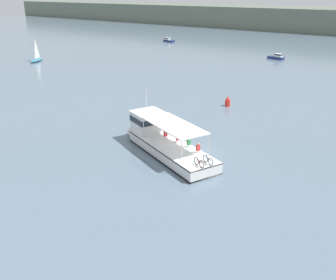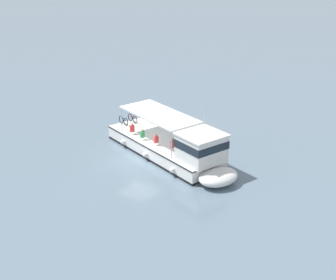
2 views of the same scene
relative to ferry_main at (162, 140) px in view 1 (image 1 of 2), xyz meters
name	(u,v)px [view 1 (image 1 of 2)]	position (x,y,z in m)	size (l,w,h in m)	color
ground_plane	(192,151)	(2.40, 1.51, -1.02)	(400.00, 400.00, 0.00)	slate
ferry_main	(162,140)	(0.00, 0.00, 0.00)	(12.98, 7.35, 5.32)	white
motorboat_far_left	(168,40)	(-49.84, 64.54, -0.47)	(3.70, 1.61, 1.26)	navy
sailboat_horizon_east	(36,59)	(-51.60, 20.78, -0.47)	(3.51, 4.89, 5.40)	teal
motorboat_horizon_west	(277,57)	(-12.14, 55.43, -0.47)	(3.74, 1.78, 1.26)	navy
channel_buoy	(228,102)	(-2.52, 16.78, -0.45)	(0.70, 0.70, 1.40)	red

